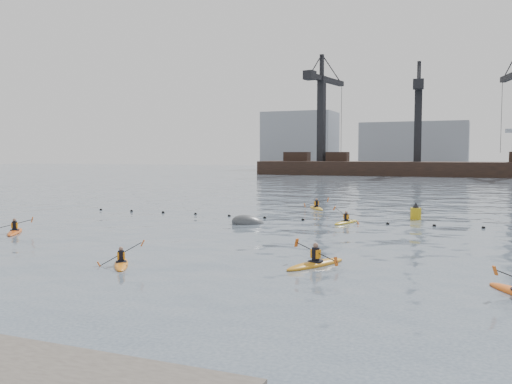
{
  "coord_description": "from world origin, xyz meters",
  "views": [
    {
      "loc": [
        12.59,
        -14.8,
        4.75
      ],
      "look_at": [
        1.99,
        11.0,
        2.8
      ],
      "focal_mm": 38.0,
      "sensor_mm": 36.0,
      "label": 1
    }
  ],
  "objects_px": {
    "nav_buoy": "(416,213)",
    "mooring_buoy": "(248,224)",
    "kayaker_1": "(316,263)",
    "kayaker_2": "(15,231)",
    "kayaker_3": "(346,222)",
    "kayaker_5": "(316,208)",
    "kayaker_0": "(121,263)"
  },
  "relations": [
    {
      "from": "nav_buoy",
      "to": "mooring_buoy",
      "type": "bearing_deg",
      "value": -145.69
    },
    {
      "from": "kayaker_1",
      "to": "nav_buoy",
      "type": "xyz_separation_m",
      "value": [
        2.17,
        18.81,
        0.32
      ]
    },
    {
      "from": "kayaker_1",
      "to": "mooring_buoy",
      "type": "relative_size",
      "value": 1.48
    },
    {
      "from": "kayaker_2",
      "to": "kayaker_3",
      "type": "xyz_separation_m",
      "value": [
        17.48,
        12.26,
        -0.01
      ]
    },
    {
      "from": "kayaker_5",
      "to": "mooring_buoy",
      "type": "distance_m",
      "value": 11.68
    },
    {
      "from": "kayaker_1",
      "to": "nav_buoy",
      "type": "relative_size",
      "value": 2.44
    },
    {
      "from": "kayaker_0",
      "to": "mooring_buoy",
      "type": "xyz_separation_m",
      "value": [
        -0.42,
        14.84,
        -0.09
      ]
    },
    {
      "from": "kayaker_0",
      "to": "kayaker_5",
      "type": "xyz_separation_m",
      "value": [
        1.08,
        26.42,
        0.01
      ]
    },
    {
      "from": "kayaker_1",
      "to": "kayaker_2",
      "type": "xyz_separation_m",
      "value": [
        -19.52,
        2.4,
        -0.01
      ]
    },
    {
      "from": "nav_buoy",
      "to": "kayaker_3",
      "type": "bearing_deg",
      "value": -135.4
    },
    {
      "from": "kayaker_2",
      "to": "mooring_buoy",
      "type": "height_order",
      "value": "kayaker_2"
    },
    {
      "from": "kayaker_1",
      "to": "kayaker_3",
      "type": "xyz_separation_m",
      "value": [
        -2.04,
        14.66,
        -0.02
      ]
    },
    {
      "from": "kayaker_0",
      "to": "kayaker_3",
      "type": "distance_m",
      "value": 18.63
    },
    {
      "from": "kayaker_5",
      "to": "kayaker_1",
      "type": "bearing_deg",
      "value": -106.77
    },
    {
      "from": "kayaker_1",
      "to": "nav_buoy",
      "type": "bearing_deg",
      "value": 108.88
    },
    {
      "from": "kayaker_0",
      "to": "mooring_buoy",
      "type": "height_order",
      "value": "kayaker_0"
    },
    {
      "from": "kayaker_5",
      "to": "nav_buoy",
      "type": "relative_size",
      "value": 2.2
    },
    {
      "from": "kayaker_2",
      "to": "kayaker_3",
      "type": "distance_m",
      "value": 21.35
    },
    {
      "from": "kayaker_3",
      "to": "nav_buoy",
      "type": "bearing_deg",
      "value": 61.44
    },
    {
      "from": "mooring_buoy",
      "to": "nav_buoy",
      "type": "bearing_deg",
      "value": 34.31
    },
    {
      "from": "kayaker_3",
      "to": "kayaker_5",
      "type": "relative_size",
      "value": 0.96
    },
    {
      "from": "kayaker_0",
      "to": "mooring_buoy",
      "type": "distance_m",
      "value": 14.85
    },
    {
      "from": "kayaker_1",
      "to": "kayaker_3",
      "type": "bearing_deg",
      "value": 123.36
    },
    {
      "from": "kayaker_1",
      "to": "kayaker_5",
      "type": "distance_m",
      "value": 24.27
    },
    {
      "from": "nav_buoy",
      "to": "kayaker_2",
      "type": "bearing_deg",
      "value": -142.89
    },
    {
      "from": "kayaker_0",
      "to": "kayaker_2",
      "type": "relative_size",
      "value": 0.91
    },
    {
      "from": "kayaker_5",
      "to": "nav_buoy",
      "type": "xyz_separation_m",
      "value": [
        8.82,
        -4.54,
        0.33
      ]
    },
    {
      "from": "kayaker_3",
      "to": "kayaker_1",
      "type": "bearing_deg",
      "value": -65.25
    },
    {
      "from": "nav_buoy",
      "to": "kayaker_5",
      "type": "bearing_deg",
      "value": 152.78
    },
    {
      "from": "nav_buoy",
      "to": "kayaker_0",
      "type": "bearing_deg",
      "value": -114.34
    },
    {
      "from": "kayaker_0",
      "to": "kayaker_1",
      "type": "xyz_separation_m",
      "value": [
        7.73,
        3.07,
        0.02
      ]
    },
    {
      "from": "kayaker_1",
      "to": "kayaker_5",
      "type": "xyz_separation_m",
      "value": [
        -6.65,
        23.35,
        -0.01
      ]
    }
  ]
}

